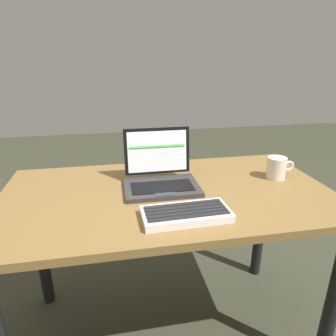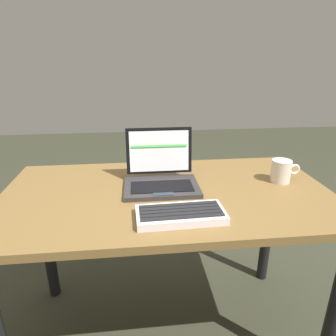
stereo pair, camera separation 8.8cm
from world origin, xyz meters
TOP-DOWN VIEW (x-y plane):
  - ground_plane at (0.00, 0.00)m, footprint 8.00×8.00m
  - desk at (0.00, 0.00)m, footprint 1.32×0.72m
  - laptop_front at (-0.02, 0.06)m, footprint 0.30×0.24m
  - external_keyboard at (0.02, -0.21)m, footprint 0.30×0.15m
  - coffee_mug at (0.50, 0.05)m, footprint 0.13×0.08m

SIDE VIEW (x-z plane):
  - ground_plane at x=0.00m, z-range 0.00..0.00m
  - desk at x=0.00m, z-range 0.26..1.00m
  - external_keyboard at x=0.02m, z-range 0.74..0.77m
  - laptop_front at x=-0.02m, z-range 0.67..0.90m
  - coffee_mug at x=0.50m, z-range 0.74..0.84m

